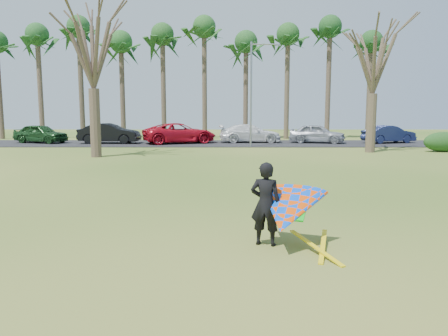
{
  "coord_description": "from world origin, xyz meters",
  "views": [
    {
      "loc": [
        0.05,
        -11.98,
        3.03
      ],
      "look_at": [
        0.0,
        2.0,
        1.1
      ],
      "focal_mm": 35.0,
      "sensor_mm": 36.0,
      "label": 1
    }
  ],
  "objects_px": {
    "bare_tree_right": "(374,55)",
    "kite_flyer": "(285,209)",
    "car_0": "(41,134)",
    "car_3": "(250,133)",
    "car_1": "(109,133)",
    "car_2": "(180,133)",
    "car_4": "(317,133)",
    "bare_tree_left": "(92,43)",
    "car_5": "(389,134)",
    "streetlight": "(253,89)"
  },
  "relations": [
    {
      "from": "streetlight",
      "to": "kite_flyer",
      "type": "distance_m",
      "value": 25.05
    },
    {
      "from": "bare_tree_right",
      "to": "car_1",
      "type": "bearing_deg",
      "value": 161.04
    },
    {
      "from": "car_1",
      "to": "car_2",
      "type": "height_order",
      "value": "car_2"
    },
    {
      "from": "bare_tree_right",
      "to": "kite_flyer",
      "type": "height_order",
      "value": "bare_tree_right"
    },
    {
      "from": "streetlight",
      "to": "kite_flyer",
      "type": "bearing_deg",
      "value": -91.93
    },
    {
      "from": "car_0",
      "to": "car_4",
      "type": "xyz_separation_m",
      "value": [
        23.64,
        0.1,
        0.0
      ]
    },
    {
      "from": "streetlight",
      "to": "car_3",
      "type": "height_order",
      "value": "streetlight"
    },
    {
      "from": "streetlight",
      "to": "car_2",
      "type": "xyz_separation_m",
      "value": [
        -6.0,
        2.94,
        -3.56
      ]
    },
    {
      "from": "bare_tree_left",
      "to": "streetlight",
      "type": "relative_size",
      "value": 1.21
    },
    {
      "from": "streetlight",
      "to": "car_3",
      "type": "relative_size",
      "value": 1.5
    },
    {
      "from": "car_1",
      "to": "streetlight",
      "type": "bearing_deg",
      "value": -101.12
    },
    {
      "from": "kite_flyer",
      "to": "car_3",
      "type": "bearing_deg",
      "value": 88.29
    },
    {
      "from": "streetlight",
      "to": "car_0",
      "type": "distance_m",
      "value": 18.58
    },
    {
      "from": "car_4",
      "to": "car_5",
      "type": "xyz_separation_m",
      "value": [
        6.08,
        -0.11,
        -0.05
      ]
    },
    {
      "from": "car_5",
      "to": "kite_flyer",
      "type": "xyz_separation_m",
      "value": [
        -12.62,
        -28.04,
        0.05
      ]
    },
    {
      "from": "car_3",
      "to": "bare_tree_right",
      "type": "bearing_deg",
      "value": -138.7
    },
    {
      "from": "car_0",
      "to": "car_1",
      "type": "bearing_deg",
      "value": -76.85
    },
    {
      "from": "car_5",
      "to": "bare_tree_right",
      "type": "bearing_deg",
      "value": 133.96
    },
    {
      "from": "car_0",
      "to": "car_5",
      "type": "distance_m",
      "value": 29.72
    },
    {
      "from": "car_0",
      "to": "car_3",
      "type": "distance_m",
      "value": 17.96
    },
    {
      "from": "bare_tree_left",
      "to": "bare_tree_right",
      "type": "relative_size",
      "value": 1.05
    },
    {
      "from": "car_5",
      "to": "streetlight",
      "type": "bearing_deg",
      "value": 87.96
    },
    {
      "from": "bare_tree_right",
      "to": "streetlight",
      "type": "height_order",
      "value": "bare_tree_right"
    },
    {
      "from": "streetlight",
      "to": "car_5",
      "type": "distance_m",
      "value": 12.77
    },
    {
      "from": "bare_tree_left",
      "to": "kite_flyer",
      "type": "xyz_separation_m",
      "value": [
        9.33,
        -17.78,
        -6.06
      ]
    },
    {
      "from": "car_5",
      "to": "car_2",
      "type": "bearing_deg",
      "value": 73.52
    },
    {
      "from": "car_5",
      "to": "kite_flyer",
      "type": "distance_m",
      "value": 30.75
    },
    {
      "from": "car_1",
      "to": "car_0",
      "type": "bearing_deg",
      "value": 87.49
    },
    {
      "from": "car_0",
      "to": "car_3",
      "type": "xyz_separation_m",
      "value": [
        17.95,
        0.64,
        -0.02
      ]
    },
    {
      "from": "bare_tree_left",
      "to": "car_2",
      "type": "xyz_separation_m",
      "value": [
        4.16,
        9.94,
        -6.01
      ]
    },
    {
      "from": "bare_tree_right",
      "to": "car_1",
      "type": "relative_size",
      "value": 1.82
    },
    {
      "from": "car_4",
      "to": "car_3",
      "type": "bearing_deg",
      "value": 101.71
    },
    {
      "from": "bare_tree_right",
      "to": "car_4",
      "type": "height_order",
      "value": "bare_tree_right"
    },
    {
      "from": "car_3",
      "to": "kite_flyer",
      "type": "bearing_deg",
      "value": 174.92
    },
    {
      "from": "car_2",
      "to": "kite_flyer",
      "type": "distance_m",
      "value": 28.2
    },
    {
      "from": "car_1",
      "to": "car_5",
      "type": "height_order",
      "value": "car_1"
    },
    {
      "from": "streetlight",
      "to": "car_0",
      "type": "height_order",
      "value": "streetlight"
    },
    {
      "from": "car_0",
      "to": "car_2",
      "type": "height_order",
      "value": "car_2"
    },
    {
      "from": "bare_tree_left",
      "to": "car_1",
      "type": "relative_size",
      "value": 1.91
    },
    {
      "from": "car_0",
      "to": "kite_flyer",
      "type": "relative_size",
      "value": 1.95
    },
    {
      "from": "bare_tree_left",
      "to": "car_0",
      "type": "height_order",
      "value": "bare_tree_left"
    },
    {
      "from": "bare_tree_left",
      "to": "bare_tree_right",
      "type": "height_order",
      "value": "bare_tree_left"
    },
    {
      "from": "bare_tree_right",
      "to": "car_1",
      "type": "xyz_separation_m",
      "value": [
        -19.75,
        6.79,
        -5.67
      ]
    },
    {
      "from": "car_0",
      "to": "car_5",
      "type": "xyz_separation_m",
      "value": [
        29.72,
        -0.0,
        -0.05
      ]
    },
    {
      "from": "car_3",
      "to": "kite_flyer",
      "type": "xyz_separation_m",
      "value": [
        -0.86,
        -28.69,
        0.02
      ]
    },
    {
      "from": "bare_tree_left",
      "to": "bare_tree_right",
      "type": "bearing_deg",
      "value": 9.46
    },
    {
      "from": "car_4",
      "to": "kite_flyer",
      "type": "xyz_separation_m",
      "value": [
        -6.55,
        -28.15,
        0.0
      ]
    },
    {
      "from": "car_0",
      "to": "car_2",
      "type": "relative_size",
      "value": 0.76
    },
    {
      "from": "bare_tree_right",
      "to": "car_0",
      "type": "height_order",
      "value": "bare_tree_right"
    },
    {
      "from": "car_0",
      "to": "car_1",
      "type": "xyz_separation_m",
      "value": [
        6.01,
        -0.48,
        0.04
      ]
    }
  ]
}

